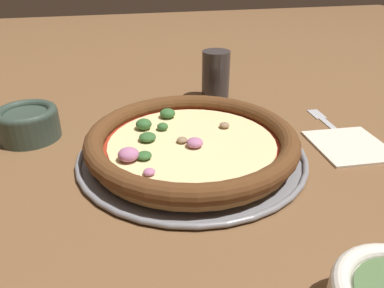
{
  "coord_description": "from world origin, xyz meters",
  "views": [
    {
      "loc": [
        0.51,
        -0.12,
        0.3
      ],
      "look_at": [
        0.0,
        0.0,
        0.02
      ],
      "focal_mm": 35.0,
      "sensor_mm": 36.0,
      "label": 1
    }
  ],
  "objects": [
    {
      "name": "ground_plane",
      "position": [
        0.0,
        0.0,
        0.0
      ],
      "size": [
        3.0,
        3.0,
        0.0
      ],
      "primitive_type": "plane",
      "color": "brown"
    },
    {
      "name": "napkin",
      "position": [
        0.03,
        0.27,
        0.0
      ],
      "size": [
        0.13,
        0.12,
        0.01
      ],
      "rotation": [
        0.0,
        0.0,
        -0.06
      ],
      "color": "beige",
      "rests_on": "ground_plane"
    },
    {
      "name": "pizza",
      "position": [
        -0.0,
        -0.0,
        0.03
      ],
      "size": [
        0.33,
        0.33,
        0.04
      ],
      "color": "#BC7F42",
      "rests_on": "pizza_tray"
    },
    {
      "name": "drinking_cup",
      "position": [
        -0.24,
        0.11,
        0.05
      ],
      "size": [
        0.06,
        0.06,
        0.1
      ],
      "color": "#383333",
      "rests_on": "ground_plane"
    },
    {
      "name": "bowl_near",
      "position": [
        -0.13,
        -0.26,
        0.03
      ],
      "size": [
        0.11,
        0.11,
        0.06
      ],
      "color": "#334238",
      "rests_on": "ground_plane"
    },
    {
      "name": "pizza_tray",
      "position": [
        0.0,
        0.0,
        0.0
      ],
      "size": [
        0.36,
        0.36,
        0.01
      ],
      "color": "gray",
      "rests_on": "ground_plane"
    },
    {
      "name": "fork",
      "position": [
        -0.05,
        0.28,
        0.0
      ],
      "size": [
        0.18,
        0.03,
        0.0
      ],
      "rotation": [
        0.0,
        0.0,
        9.36
      ],
      "color": "#B7B7BC",
      "rests_on": "ground_plane"
    }
  ]
}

